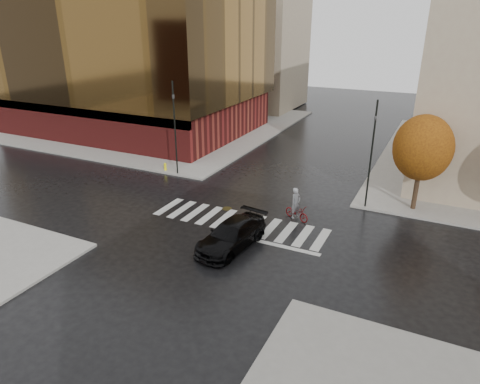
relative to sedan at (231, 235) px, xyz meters
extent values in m
plane|color=black|center=(-1.07, 2.63, -0.76)|extent=(120.00, 120.00, 0.00)
cube|color=gray|center=(-22.07, 23.63, -0.69)|extent=(30.00, 30.00, 0.15)
cube|color=silver|center=(-1.07, 3.13, -0.76)|extent=(12.00, 3.00, 0.01)
cube|color=maroon|center=(-23.07, 20.63, 1.39)|extent=(26.00, 18.00, 4.00)
cube|color=beige|center=(-23.07, 11.83, 2.89)|extent=(26.00, 0.40, 1.00)
cube|color=olive|center=(-23.07, 20.63, 9.39)|extent=(27.00, 19.00, 12.00)
cube|color=gray|center=(-17.07, 39.63, 9.39)|extent=(14.00, 12.00, 20.00)
cylinder|color=black|center=(8.93, 10.03, 0.79)|extent=(0.32, 0.32, 2.80)
ellipsoid|color=#98530E|center=(8.93, 10.03, 3.71)|extent=(3.80, 3.80, 4.37)
imported|color=black|center=(0.00, 0.00, 0.00)|extent=(2.83, 5.50, 1.53)
imported|color=maroon|center=(2.19, 5.13, -0.26)|extent=(2.03, 1.40, 1.01)
imported|color=gray|center=(2.09, 5.13, 0.40)|extent=(0.75, 0.88, 2.05)
cylinder|color=black|center=(-9.69, 8.93, 3.20)|extent=(0.12, 0.12, 7.63)
imported|color=black|center=(-9.69, 8.93, 5.97)|extent=(0.23, 0.22, 0.95)
cylinder|color=black|center=(5.90, 8.93, 3.07)|extent=(0.12, 0.12, 7.38)
imported|color=black|center=(5.90, 8.93, 5.75)|extent=(0.21, 0.23, 0.92)
cylinder|color=#F7EE0E|center=(-11.07, 9.13, -0.34)|extent=(0.22, 0.22, 0.55)
sphere|color=#F7EE0E|center=(-11.07, 9.13, -0.07)|extent=(0.24, 0.24, 0.24)
cylinder|color=#413817|center=(-2.73, 4.63, -0.76)|extent=(0.88, 0.88, 0.01)
camera|label=1|loc=(9.99, -19.35, 11.55)|focal=32.00mm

